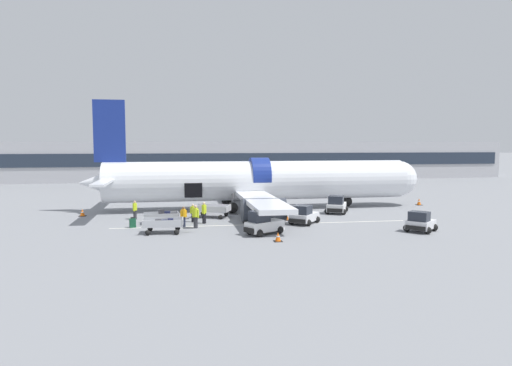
% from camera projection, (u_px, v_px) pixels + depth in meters
% --- Properties ---
extents(ground_plane, '(500.00, 500.00, 0.00)m').
position_uv_depth(ground_plane, '(283.00, 215.00, 43.04)').
color(ground_plane, gray).
extents(apron_marking_line, '(24.83, 0.67, 0.01)m').
position_uv_depth(apron_marking_line, '(264.00, 224.00, 37.98)').
color(apron_marking_line, silver).
rests_on(apron_marking_line, ground_plane).
extents(terminal_strip, '(106.26, 10.91, 7.02)m').
position_uv_depth(terminal_strip, '(229.00, 160.00, 86.37)').
color(terminal_strip, '#B2B2B7').
rests_on(terminal_strip, ground_plane).
extents(airplane, '(35.09, 29.44, 10.92)m').
position_uv_depth(airplane, '(255.00, 181.00, 46.86)').
color(airplane, white).
rests_on(airplane, ground_plane).
extents(baggage_tug_lead, '(3.22, 2.55, 1.79)m').
position_uv_depth(baggage_tug_lead, '(263.00, 224.00, 33.78)').
color(baggage_tug_lead, white).
rests_on(baggage_tug_lead, ground_plane).
extents(baggage_tug_mid, '(3.00, 3.17, 1.60)m').
position_uv_depth(baggage_tug_mid, '(304.00, 216.00, 38.20)').
color(baggage_tug_mid, silver).
rests_on(baggage_tug_mid, ground_plane).
extents(baggage_tug_rear, '(2.82, 2.76, 1.58)m').
position_uv_depth(baggage_tug_rear, '(420.00, 223.00, 34.85)').
color(baggage_tug_rear, silver).
rests_on(baggage_tug_rear, ground_plane).
extents(baggage_tug_spare, '(2.78, 3.30, 1.73)m').
position_uv_depth(baggage_tug_spare, '(336.00, 206.00, 44.00)').
color(baggage_tug_spare, white).
rests_on(baggage_tug_spare, ground_plane).
extents(baggage_cart_loading, '(3.86, 2.01, 1.14)m').
position_uv_depth(baggage_cart_loading, '(163.00, 217.00, 38.51)').
color(baggage_cart_loading, '#999BA0').
rests_on(baggage_cart_loading, ground_plane).
extents(baggage_cart_queued, '(4.21, 2.88, 1.13)m').
position_uv_depth(baggage_cart_queued, '(212.00, 211.00, 41.54)').
color(baggage_cart_queued, silver).
rests_on(baggage_cart_queued, ground_plane).
extents(baggage_cart_empty, '(3.93, 2.09, 1.09)m').
position_uv_depth(baggage_cart_empty, '(164.00, 225.00, 34.30)').
color(baggage_cart_empty, '#B7BABF').
rests_on(baggage_cart_empty, ground_plane).
extents(ground_crew_loader_a, '(0.54, 0.45, 1.57)m').
position_uv_depth(ground_crew_loader_a, '(193.00, 212.00, 39.10)').
color(ground_crew_loader_a, black).
rests_on(ground_crew_loader_a, ground_plane).
extents(ground_crew_loader_b, '(0.45, 0.58, 1.67)m').
position_uv_depth(ground_crew_loader_b, '(135.00, 210.00, 40.46)').
color(ground_crew_loader_b, '#2D2D33').
rests_on(ground_crew_loader_b, ground_plane).
extents(ground_crew_driver, '(0.44, 0.63, 1.81)m').
position_uv_depth(ground_crew_driver, '(204.00, 212.00, 38.38)').
color(ground_crew_driver, black).
rests_on(ground_crew_driver, ground_plane).
extents(ground_crew_supervisor, '(0.59, 0.58, 1.84)m').
position_uv_depth(ground_crew_supervisor, '(196.00, 216.00, 36.28)').
color(ground_crew_supervisor, '#2D2D33').
rests_on(ground_crew_supervisor, ground_plane).
extents(ground_crew_helper, '(0.57, 0.48, 1.65)m').
position_uv_depth(ground_crew_helper, '(184.00, 216.00, 36.91)').
color(ground_crew_helper, '#1E2338').
rests_on(ground_crew_helper, ground_plane).
extents(suitcase_on_tarmac_upright, '(0.54, 0.41, 0.86)m').
position_uv_depth(suitcase_on_tarmac_upright, '(133.00, 223.00, 36.49)').
color(suitcase_on_tarmac_upright, '#14472D').
rests_on(suitcase_on_tarmac_upright, ground_plane).
extents(safety_cone_nose, '(0.63, 0.63, 0.76)m').
position_uv_depth(safety_cone_nose, '(419.00, 202.00, 49.82)').
color(safety_cone_nose, black).
rests_on(safety_cone_nose, ground_plane).
extents(safety_cone_engine_left, '(0.58, 0.58, 0.65)m').
position_uv_depth(safety_cone_engine_left, '(278.00, 237.00, 31.37)').
color(safety_cone_engine_left, black).
rests_on(safety_cone_engine_left, ground_plane).
extents(safety_cone_wingtip, '(0.53, 0.53, 0.72)m').
position_uv_depth(safety_cone_wingtip, '(287.00, 216.00, 40.04)').
color(safety_cone_wingtip, black).
rests_on(safety_cone_wingtip, ground_plane).
extents(safety_cone_tail, '(0.65, 0.65, 0.67)m').
position_uv_depth(safety_cone_tail, '(82.00, 213.00, 42.26)').
color(safety_cone_tail, black).
rests_on(safety_cone_tail, ground_plane).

